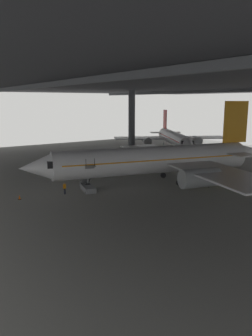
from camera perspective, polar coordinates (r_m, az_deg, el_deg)
The scene contains 8 objects.
ground_plane at distance 49.72m, azimuth 1.38°, elevation -3.12°, with size 110.00×110.00×0.00m, color gray.
hangar_structure at distance 57.25m, azimuth 13.14°, elevation 14.35°, with size 121.00×99.00×16.31m.
airplane_main at distance 51.08m, azimuth 5.47°, elevation 1.42°, with size 39.62×40.32×12.56m.
boarding_stairs at distance 47.40m, azimuth -6.61°, elevation -2.99°, with size 4.63×2.42×4.89m.
crew_worker_by_stairs at distance 45.88m, azimuth -10.57°, elevation -3.36°, with size 0.34×0.51×1.64m.
airplane_distant at distance 86.49m, azimuth 8.21°, elevation 5.18°, with size 29.09×29.34×10.08m.
traffic_cone_orange at distance 45.18m, azimuth -17.93°, elevation -4.82°, with size 0.36×0.36×0.60m.
baggage_tug at distance 51.32m, azimuth 14.21°, elevation -2.41°, with size 1.32×2.22×0.90m.
Camera 1 is at (39.41, -27.60, 12.55)m, focal length 35.27 mm.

